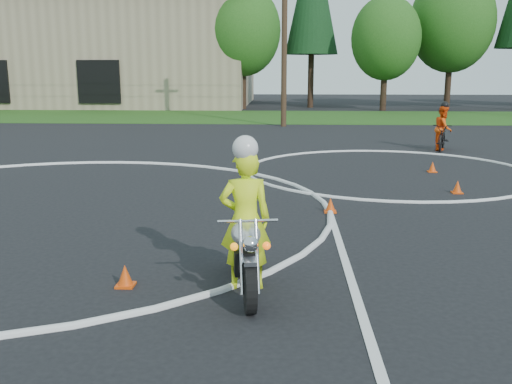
{
  "coord_description": "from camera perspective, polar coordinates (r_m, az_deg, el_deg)",
  "views": [
    {
      "loc": [
        5.07,
        -8.16,
        2.83
      ],
      "look_at": [
        4.66,
        -0.13,
        1.1
      ],
      "focal_mm": 40.0,
      "sensor_mm": 36.0,
      "label": 1
    }
  ],
  "objects": [
    {
      "name": "course_markings",
      "position": [
        13.15,
        -9.91,
        -0.44
      ],
      "size": [
        19.05,
        19.05,
        0.12
      ],
      "color": "silver",
      "rests_on": "ground"
    },
    {
      "name": "rider_primary_grp",
      "position": [
        7.39,
        -1.08,
        -2.39
      ],
      "size": [
        0.73,
        0.54,
        2.03
      ],
      "rotation": [
        0.0,
        0.0,
        0.15
      ],
      "color": "#E3FF1A",
      "rests_on": "ground"
    },
    {
      "name": "warehouse",
      "position": [
        53.41,
        -23.3,
        12.6
      ],
      "size": [
        41.0,
        17.0,
        8.3
      ],
      "color": "tan",
      "rests_on": "ground"
    },
    {
      "name": "grass_strip",
      "position": [
        35.64,
        -5.34,
        7.54
      ],
      "size": [
        120.0,
        10.0,
        0.02
      ],
      "primitive_type": "cube",
      "color": "#1E4714",
      "rests_on": "ground"
    },
    {
      "name": "rider_second_grp",
      "position": [
        21.51,
        18.19,
        5.61
      ],
      "size": [
        1.19,
        1.91,
        1.74
      ],
      "rotation": [
        0.0,
        0.0,
        -0.34
      ],
      "color": "black",
      "rests_on": "ground"
    },
    {
      "name": "traffic_cones",
      "position": [
        12.22,
        -1.81,
        -0.61
      ],
      "size": [
        18.66,
        9.97,
        0.3
      ],
      "color": "#E0450B",
      "rests_on": "ground"
    },
    {
      "name": "utility_poles",
      "position": [
        29.26,
        2.87,
        16.76
      ],
      "size": [
        41.6,
        1.12,
        10.0
      ],
      "color": "#473321",
      "rests_on": "ground"
    },
    {
      "name": "treeline",
      "position": [
        44.02,
        16.33,
        16.6
      ],
      "size": [
        38.2,
        8.1,
        14.52
      ],
      "color": "#382619",
      "rests_on": "ground"
    },
    {
      "name": "primary_motorcycle",
      "position": [
        7.38,
        -1.07,
        -6.02
      ],
      "size": [
        0.72,
        2.07,
        1.09
      ],
      "rotation": [
        0.0,
        0.0,
        0.15
      ],
      "color": "black",
      "rests_on": "ground"
    }
  ]
}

